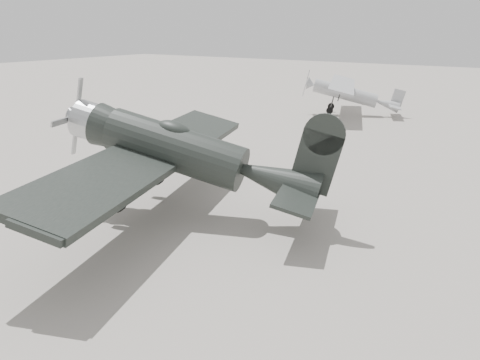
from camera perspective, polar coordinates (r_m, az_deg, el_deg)
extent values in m
plane|color=gray|center=(16.91, -9.48, -5.43)|extent=(160.00, 160.00, 0.00)
cylinder|color=black|center=(17.00, -7.77, 3.56)|extent=(5.31, 3.05, 1.61)
cone|color=black|center=(15.86, 4.87, 2.82)|extent=(3.30, 2.32, 1.49)
cylinder|color=#A9ABAD|center=(18.67, -17.69, 4.19)|extent=(1.41, 1.67, 1.42)
cone|color=#A9ABAD|center=(19.06, -19.42, 4.28)|extent=(0.58, 0.73, 0.64)
cube|color=#A9ABAD|center=(19.01, -19.23, 4.27)|extent=(0.13, 0.22, 2.99)
ellipsoid|color=black|center=(16.93, -8.59, 5.95)|extent=(1.44, 1.12, 0.53)
cube|color=black|center=(17.43, -10.14, 2.45)|extent=(6.44, 13.88, 0.25)
cube|color=black|center=(15.69, 8.17, 2.75)|extent=(2.65, 4.98, 0.11)
cube|color=black|center=(15.44, 8.97, 6.20)|extent=(1.35, 0.52, 2.07)
cylinder|color=black|center=(16.85, -13.56, -4.00)|extent=(0.80, 0.41, 0.78)
cylinder|color=black|center=(19.42, -9.10, -0.73)|extent=(0.80, 0.41, 0.78)
cylinder|color=#333333|center=(16.59, -13.76, -1.53)|extent=(0.16, 0.16, 1.61)
cylinder|color=#333333|center=(19.19, -9.22, 1.45)|extent=(0.16, 0.16, 1.61)
cylinder|color=black|center=(15.81, 9.11, 0.74)|extent=(0.27, 0.16, 0.25)
cylinder|color=#959799|center=(38.42, 12.70, 10.30)|extent=(5.06, 2.73, 1.06)
cone|color=#959799|center=(38.52, 17.78, 9.91)|extent=(1.96, 1.51, 0.96)
cone|color=#959799|center=(38.56, 8.48, 10.57)|extent=(0.89, 1.14, 1.00)
cube|color=#959799|center=(38.59, 7.91, 10.60)|extent=(0.09, 0.14, 2.12)
cube|color=#959799|center=(38.35, 12.18, 11.22)|extent=(5.40, 10.57, 0.17)
cube|color=#959799|center=(38.55, 18.51, 9.91)|extent=(1.95, 3.37, 0.08)
cube|color=#959799|center=(38.49, 18.75, 10.82)|extent=(0.84, 0.37, 1.25)
cylinder|color=black|center=(37.61, 11.33, 7.97)|extent=(0.55, 0.31, 0.54)
cylinder|color=black|center=(39.70, 11.47, 8.48)|extent=(0.55, 0.31, 0.54)
cylinder|color=#333333|center=(37.52, 11.38, 8.79)|extent=(0.11, 0.11, 1.16)
cylinder|color=#333333|center=(39.61, 11.52, 9.26)|extent=(0.11, 0.11, 1.16)
cylinder|color=black|center=(38.62, 18.75, 9.40)|extent=(0.19, 0.12, 0.17)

